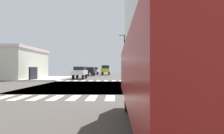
% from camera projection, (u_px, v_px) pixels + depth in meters
% --- Properties ---
extents(ground, '(90.00, 90.00, 0.05)m').
position_uv_depth(ground, '(110.00, 86.00, 17.81)').
color(ground, '#46413C').
extents(sidewalk_corner_ne, '(12.00, 12.00, 0.14)m').
position_uv_depth(sidewalk_corner_ne, '(197.00, 78.00, 29.52)').
color(sidewalk_corner_ne, '#B2ADA3').
rests_on(sidewalk_corner_ne, ground).
extents(sidewalk_corner_nw, '(12.00, 12.00, 0.14)m').
position_uv_depth(sidewalk_corner_nw, '(30.00, 78.00, 30.10)').
color(sidewalk_corner_nw, '#AEAB9F').
rests_on(sidewalk_corner_nw, ground).
extents(crosswalk_near, '(13.50, 2.00, 0.01)m').
position_uv_depth(crosswalk_near, '(101.00, 98.00, 10.52)').
color(crosswalk_near, silver).
rests_on(crosswalk_near, ground).
extents(crosswalk_far, '(13.50, 2.00, 0.01)m').
position_uv_depth(crosswalk_far, '(110.00, 81.00, 25.11)').
color(crosswalk_far, silver).
rests_on(crosswalk_far, ground).
extents(traffic_signal_mast, '(7.33, 0.55, 6.35)m').
position_uv_depth(traffic_signal_mast, '(152.00, 44.00, 24.89)').
color(traffic_signal_mast, gray).
rests_on(traffic_signal_mast, ground).
extents(street_lamp, '(1.78, 0.32, 8.22)m').
position_uv_depth(street_lamp, '(157.00, 50.00, 33.97)').
color(street_lamp, gray).
rests_on(street_lamp, ground).
extents(sedan_nearside_1, '(1.80, 4.30, 1.88)m').
position_uv_depth(sedan_nearside_1, '(95.00, 70.00, 49.85)').
color(sedan_nearside_1, black).
rests_on(sedan_nearside_1, ground).
extents(pickup_farside_1, '(2.00, 5.10, 2.35)m').
position_uv_depth(pickup_farside_1, '(106.00, 70.00, 46.95)').
color(pickup_farside_1, black).
rests_on(pickup_farside_1, ground).
extents(sedan_queued_3, '(1.80, 4.30, 1.88)m').
position_uv_depth(sedan_queued_3, '(80.00, 72.00, 29.48)').
color(sedan_queued_3, black).
rests_on(sedan_queued_3, ground).
extents(box_truck_trailing_1, '(2.40, 7.20, 4.85)m').
position_uv_depth(box_truck_trailing_1, '(176.00, 29.00, 4.57)').
color(box_truck_trailing_1, black).
rests_on(box_truck_trailing_1, ground).
extents(sedan_outer_4, '(1.80, 4.30, 1.88)m').
position_uv_depth(sedan_outer_4, '(90.00, 71.00, 41.52)').
color(sedan_outer_4, black).
rests_on(sedan_outer_4, ground).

